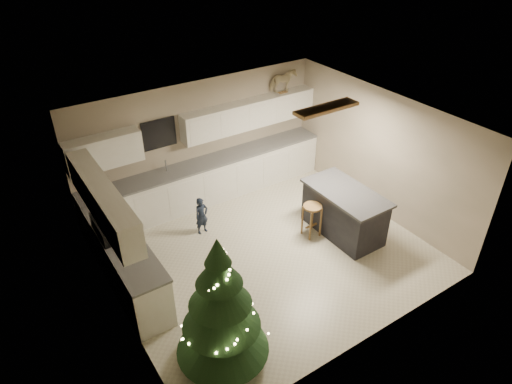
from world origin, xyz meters
TOP-DOWN VIEW (x-y plane):
  - ground_plane at (0.00, 0.00)m, footprint 5.50×5.50m
  - room_shell at (0.02, 0.00)m, footprint 5.52×5.02m
  - cabinetry at (-0.91, 1.65)m, footprint 5.50×3.20m
  - island at (1.61, -0.32)m, footprint 0.90×1.70m
  - bar_stool at (1.03, -0.04)m, footprint 0.36×0.36m
  - christmas_tree at (-1.85, -1.60)m, footprint 1.37×1.32m
  - toddler at (-0.71, 1.21)m, footprint 0.31×0.22m
  - rocking_horse at (2.01, 2.33)m, footprint 0.59×0.30m

SIDE VIEW (x-z plane):
  - ground_plane at x=0.00m, z-range 0.00..0.00m
  - toddler at x=-0.71m, z-range 0.00..0.78m
  - island at x=1.61m, z-range 0.00..0.95m
  - bar_stool at x=1.03m, z-range 0.17..0.86m
  - cabinetry at x=-0.91m, z-range -0.24..1.76m
  - christmas_tree at x=-1.85m, z-range -0.19..1.99m
  - room_shell at x=0.02m, z-range 0.44..3.05m
  - rocking_horse at x=2.01m, z-range 2.01..2.52m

